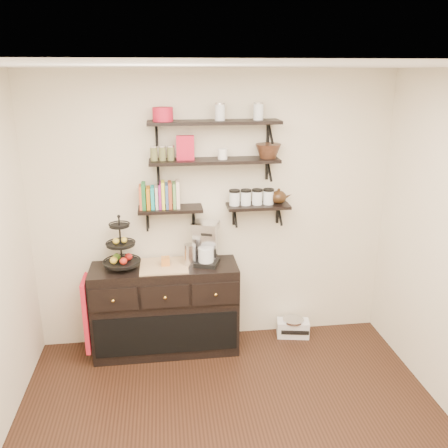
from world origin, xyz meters
TOP-DOWN VIEW (x-y plane):
  - ceiling at (0.00, 0.00)m, footprint 3.50×3.50m
  - back_wall at (0.00, 1.75)m, footprint 3.50×0.02m
  - shelf_top at (0.00, 1.62)m, footprint 1.20×0.27m
  - shelf_mid at (0.00, 1.62)m, footprint 1.20×0.27m
  - shelf_low_left at (-0.42, 1.63)m, footprint 0.60×0.25m
  - shelf_low_right at (0.42, 1.63)m, footprint 0.60×0.25m
  - cookbooks at (-0.49, 1.63)m, footprint 0.40×0.15m
  - glass_canisters at (0.36, 1.63)m, footprint 0.43×0.10m
  - sideboard at (-0.50, 1.51)m, footprint 1.40×0.50m
  - fruit_stand at (-0.89, 1.52)m, footprint 0.34×0.34m
  - candle at (-0.49, 1.51)m, footprint 0.08×0.08m
  - coffee_maker at (-0.10, 1.54)m, footprint 0.29×0.29m
  - thermal_carafe at (-0.25, 1.49)m, footprint 0.11×0.11m
  - apron at (-1.23, 1.41)m, footprint 0.04×0.30m
  - radio at (0.82, 1.59)m, footprint 0.35×0.26m
  - recipe_box at (-0.27, 1.61)m, footprint 0.16×0.07m
  - walnut_bowl at (0.50, 1.61)m, footprint 0.24×0.24m
  - ramekins at (0.07, 1.61)m, footprint 0.09×0.09m
  - teapot at (0.62, 1.63)m, footprint 0.22×0.18m
  - red_pot at (-0.46, 1.61)m, footprint 0.18×0.18m

SIDE VIEW (x-z plane):
  - radio at x=0.82m, z-range 0.00..0.20m
  - sideboard at x=-0.50m, z-range -0.01..0.91m
  - apron at x=-1.23m, z-range 0.15..0.86m
  - candle at x=-0.49m, z-range 0.92..1.00m
  - thermal_carafe at x=-0.25m, z-range 0.90..1.12m
  - fruit_stand at x=-0.89m, z-range 0.82..1.33m
  - coffee_maker at x=-0.10m, z-range 0.89..1.32m
  - back_wall at x=0.00m, z-range 0.00..2.70m
  - shelf_low_left at x=-0.42m, z-range 1.31..1.54m
  - shelf_low_right at x=0.42m, z-range 1.31..1.54m
  - glass_canisters at x=0.36m, z-range 1.45..1.58m
  - teapot at x=0.62m, z-range 1.45..1.60m
  - cookbooks at x=-0.49m, z-range 1.44..1.70m
  - shelf_mid at x=0.00m, z-range 1.77..2.00m
  - ramekins at x=0.07m, z-range 1.90..2.00m
  - walnut_bowl at x=0.50m, z-range 1.90..2.03m
  - recipe_box at x=-0.27m, z-range 1.90..2.12m
  - shelf_top at x=0.00m, z-range 2.12..2.35m
  - red_pot at x=-0.46m, z-range 2.25..2.37m
  - ceiling at x=0.00m, z-range 2.69..2.71m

